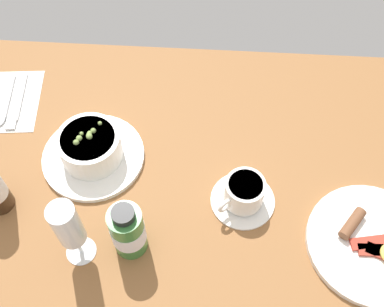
{
  "coord_description": "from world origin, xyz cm",
  "views": [
    {
      "loc": [
        -6.75,
        44.44,
        84.76
      ],
      "look_at": [
        -3.63,
        -4.49,
        8.75
      ],
      "focal_mm": 43.23,
      "sensor_mm": 36.0,
      "label": 1
    }
  ],
  "objects": [
    {
      "name": "porridge_bowl",
      "position": [
        17.9,
        -7.63,
        3.59
      ],
      "size": [
        21.9,
        21.9,
        8.5
      ],
      "color": "white",
      "rests_on": "ground_plane"
    },
    {
      "name": "breakfast_plate",
      "position": [
        -39.23,
        8.85,
        0.92
      ],
      "size": [
        24.97,
        24.97,
        3.7
      ],
      "color": "white",
      "rests_on": "ground_plane"
    },
    {
      "name": "coffee_cup",
      "position": [
        -14.27,
        0.83,
        3.27
      ],
      "size": [
        13.13,
        13.13,
        7.07
      ],
      "color": "white",
      "rests_on": "ground_plane"
    },
    {
      "name": "ground_plane",
      "position": [
        0.0,
        0.0,
        -1.5
      ],
      "size": [
        110.0,
        84.0,
        3.0
      ],
      "primitive_type": "cube",
      "color": "brown"
    },
    {
      "name": "sauce_bottle_green",
      "position": [
        7.06,
        11.56,
        6.53
      ],
      "size": [
        6.42,
        6.42,
        14.29
      ],
      "color": "#337233",
      "rests_on": "ground_plane"
    },
    {
      "name": "wine_glass",
      "position": [
        16.52,
        13.57,
        11.37
      ],
      "size": [
        5.78,
        5.78,
        17.63
      ],
      "color": "white",
      "rests_on": "ground_plane"
    },
    {
      "name": "cutlery_setting",
      "position": [
        39.48,
        -21.69,
        0.26
      ],
      "size": [
        13.28,
        19.57,
        0.9
      ],
      "color": "white",
      "rests_on": "ground_plane"
    }
  ]
}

